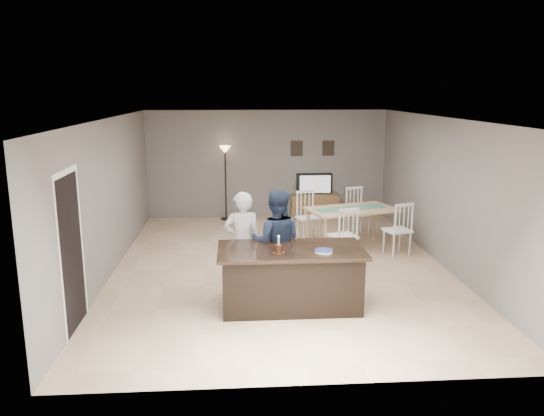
{
  "coord_description": "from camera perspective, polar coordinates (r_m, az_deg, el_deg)",
  "views": [
    {
      "loc": [
        -0.8,
        -9.22,
        3.17
      ],
      "look_at": [
        -0.17,
        -0.3,
        1.18
      ],
      "focal_mm": 35.0,
      "sensor_mm": 36.0,
      "label": 1
    }
  ],
  "objects": [
    {
      "name": "floor",
      "position": [
        9.79,
        0.9,
        -6.37
      ],
      "size": [
        8.0,
        8.0,
        0.0
      ],
      "primitive_type": "plane",
      "color": "tan",
      "rests_on": "ground"
    },
    {
      "name": "woman",
      "position": [
        8.39,
        -3.22,
        -3.74
      ],
      "size": [
        0.64,
        0.46,
        1.64
      ],
      "primitive_type": "imported",
      "rotation": [
        0.0,
        0.0,
        3.26
      ],
      "color": "#B0B1B5",
      "rests_on": "floor"
    },
    {
      "name": "picture_frames",
      "position": [
        13.42,
        4.39,
        6.43
      ],
      "size": [
        1.1,
        0.02,
        0.38
      ],
      "color": "black",
      "rests_on": "room_shell"
    },
    {
      "name": "birthday_cake",
      "position": [
        7.59,
        0.71,
        -4.38
      ],
      "size": [
        0.17,
        0.17,
        0.26
      ],
      "color": "gold",
      "rests_on": "kitchen_island"
    },
    {
      "name": "floor_lamp",
      "position": [
        13.13,
        -5.06,
        4.87
      ],
      "size": [
        0.28,
        0.28,
        1.84
      ],
      "color": "black",
      "rests_on": "floor"
    },
    {
      "name": "dining_table",
      "position": [
        10.94,
        8.53,
        -0.77
      ],
      "size": [
        2.16,
        2.36,
        1.07
      ],
      "rotation": [
        0.0,
        0.0,
        0.29
      ],
      "color": "tan",
      "rests_on": "floor"
    },
    {
      "name": "man",
      "position": [
        8.33,
        0.46,
        -3.7
      ],
      "size": [
        0.91,
        0.75,
        1.68
      ],
      "primitive_type": "imported",
      "rotation": [
        0.0,
        0.0,
        2.99
      ],
      "color": "#1C263D",
      "rests_on": "floor"
    },
    {
      "name": "room_shell",
      "position": [
        9.38,
        0.93,
        3.38
      ],
      "size": [
        8.0,
        8.0,
        8.0
      ],
      "color": "slate",
      "rests_on": "floor"
    },
    {
      "name": "television",
      "position": [
        13.42,
        4.62,
        2.59
      ],
      "size": [
        0.91,
        0.12,
        0.53
      ],
      "primitive_type": "imported",
      "rotation": [
        0.0,
        0.0,
        3.14
      ],
      "color": "black",
      "rests_on": "tv_console"
    },
    {
      "name": "plate_stack",
      "position": [
        7.64,
        5.59,
        -4.65
      ],
      "size": [
        0.26,
        0.26,
        0.04
      ],
      "color": "white",
      "rests_on": "kitchen_island"
    },
    {
      "name": "tv_screen_glow",
      "position": [
        13.34,
        4.68,
        2.56
      ],
      "size": [
        0.78,
        0.0,
        0.78
      ],
      "primitive_type": "plane",
      "rotation": [
        1.57,
        0.0,
        3.14
      ],
      "color": "orange",
      "rests_on": "tv_console"
    },
    {
      "name": "kitchen_island",
      "position": [
        7.94,
        2.03,
        -7.46
      ],
      "size": [
        2.15,
        1.1,
        0.9
      ],
      "color": "black",
      "rests_on": "floor"
    },
    {
      "name": "tv_console",
      "position": [
        13.46,
        4.63,
        0.18
      ],
      "size": [
        1.2,
        0.4,
        0.6
      ],
      "primitive_type": "cube",
      "color": "brown",
      "rests_on": "floor"
    },
    {
      "name": "doorway",
      "position": [
        7.51,
        -20.85,
        -3.06
      ],
      "size": [
        0.0,
        2.1,
        2.65
      ],
      "color": "black",
      "rests_on": "floor"
    }
  ]
}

